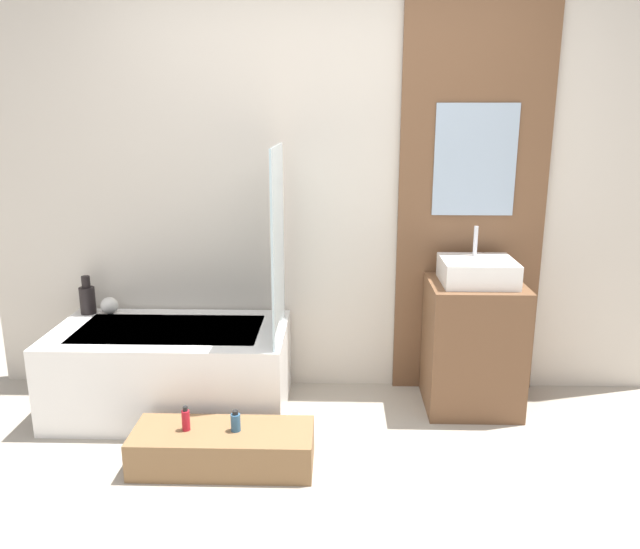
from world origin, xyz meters
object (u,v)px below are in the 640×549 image
vase_tall_dark (87,298)px  bottle_soap_primary (186,420)px  bathtub (172,369)px  wooden_step_bench (223,448)px  bottle_soap_secondary (236,422)px  sink (477,271)px  vase_round_light (109,306)px

vase_tall_dark → bottle_soap_primary: vase_tall_dark is taller
bathtub → wooden_step_bench: size_ratio=1.50×
bottle_soap_secondary → bottle_soap_primary: bearing=180.0°
bathtub → sink: 1.85m
wooden_step_bench → vase_tall_dark: 1.39m
bathtub → vase_tall_dark: size_ratio=5.63×
bathtub → bottle_soap_primary: 0.64m
wooden_step_bench → bottle_soap_primary: bottle_soap_primary is taller
vase_tall_dark → bottle_soap_primary: (0.79, -0.87, -0.35)m
bottle_soap_secondary → wooden_step_bench: bearing=180.0°
sink → vase_tall_dark: 2.34m
bathtub → wooden_step_bench: (0.40, -0.60, -0.16)m
bottle_soap_primary → bottle_soap_secondary: bottle_soap_primary is taller
bathtub → bottle_soap_secondary: 0.76m
bathtub → bottle_soap_secondary: size_ratio=12.51×
wooden_step_bench → vase_round_light: bearing=134.2°
bottle_soap_secondary → bathtub: bearing=128.1°
bottle_soap_primary → bottle_soap_secondary: 0.24m
bathtub → bottle_soap_secondary: (0.47, -0.60, -0.01)m
wooden_step_bench → sink: size_ratio=2.18×
vase_tall_dark → vase_round_light: size_ratio=2.26×
sink → bottle_soap_primary: size_ratio=3.26×
bathtub → wooden_step_bench: 0.74m
bathtub → vase_round_light: bearing=148.9°
bathtub → vase_round_light: vase_round_light is taller
vase_tall_dark → bottle_soap_primary: bearing=-47.5°
bottle_soap_primary → vase_round_light: bearing=127.5°
bathtub → vase_round_light: (-0.44, 0.26, 0.30)m
sink → bottle_soap_primary: (-1.53, -0.70, -0.58)m
vase_round_light → bottle_soap_secondary: bearing=-43.6°
vase_tall_dark → wooden_step_bench: bearing=-41.7°
bathtub → bottle_soap_primary: (0.22, -0.60, -0.00)m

